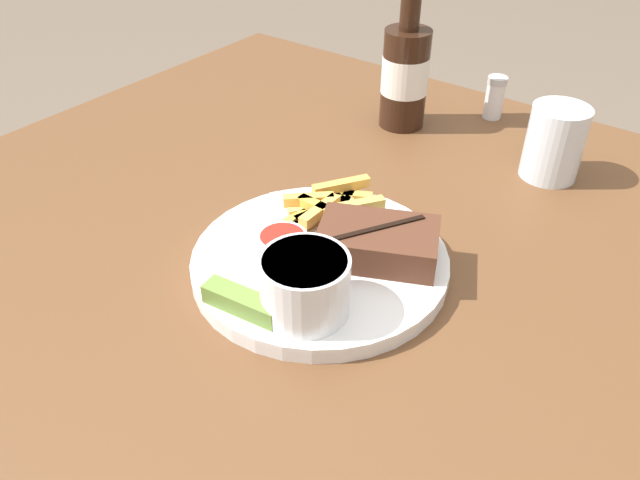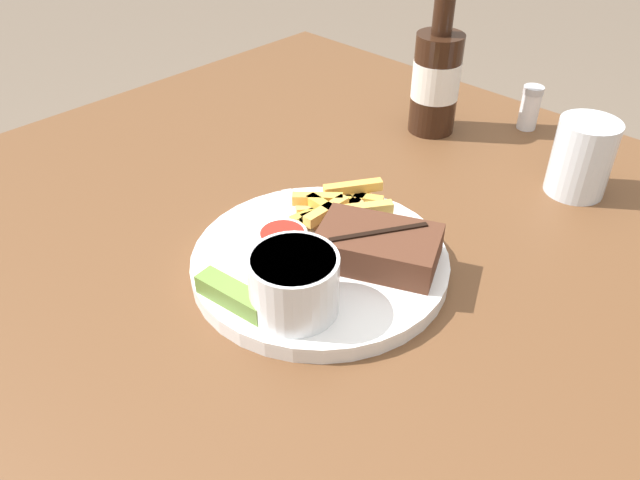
# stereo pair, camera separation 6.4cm
# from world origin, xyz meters

# --- Properties ---
(dining_table) EXTENTS (1.12, 1.07, 0.76)m
(dining_table) POSITION_xyz_m (0.00, 0.00, 0.67)
(dining_table) COLOR brown
(dining_table) RESTS_ON ground_plane
(dinner_plate) EXTENTS (0.27, 0.27, 0.02)m
(dinner_plate) POSITION_xyz_m (0.00, 0.00, 0.77)
(dinner_plate) COLOR white
(dinner_plate) RESTS_ON dining_table
(steak_portion) EXTENTS (0.14, 0.12, 0.04)m
(steak_portion) POSITION_xyz_m (0.05, 0.04, 0.79)
(steak_portion) COLOR #512D1E
(steak_portion) RESTS_ON dinner_plate
(fries_pile) EXTENTS (0.10, 0.13, 0.02)m
(fries_pile) POSITION_xyz_m (-0.04, 0.07, 0.79)
(fries_pile) COLOR gold
(fries_pile) RESTS_ON dinner_plate
(coleslaw_cup) EXTENTS (0.08, 0.08, 0.06)m
(coleslaw_cup) POSITION_xyz_m (0.04, -0.07, 0.81)
(coleslaw_cup) COLOR white
(coleslaw_cup) RESTS_ON dinner_plate
(dipping_sauce_cup) EXTENTS (0.05, 0.05, 0.03)m
(dipping_sauce_cup) POSITION_xyz_m (-0.03, -0.03, 0.79)
(dipping_sauce_cup) COLOR silver
(dipping_sauce_cup) RESTS_ON dinner_plate
(pickle_spear) EXTENTS (0.08, 0.03, 0.02)m
(pickle_spear) POSITION_xyz_m (-0.01, -0.11, 0.79)
(pickle_spear) COLOR olive
(pickle_spear) RESTS_ON dinner_plate
(fork_utensil) EXTENTS (0.12, 0.07, 0.00)m
(fork_utensil) POSITION_xyz_m (-0.06, 0.03, 0.78)
(fork_utensil) COLOR #B7B7BC
(fork_utensil) RESTS_ON dinner_plate
(knife_utensil) EXTENTS (0.07, 0.16, 0.01)m
(knife_utensil) POSITION_xyz_m (0.02, 0.02, 0.78)
(knife_utensil) COLOR #B7B7BC
(knife_utensil) RESTS_ON dinner_plate
(beer_bottle) EXTENTS (0.07, 0.07, 0.23)m
(beer_bottle) POSITION_xyz_m (-0.11, 0.35, 0.84)
(beer_bottle) COLOR black
(beer_bottle) RESTS_ON dining_table
(drinking_glass) EXTENTS (0.07, 0.07, 0.10)m
(drinking_glass) POSITION_xyz_m (0.12, 0.34, 0.81)
(drinking_glass) COLOR silver
(drinking_glass) RESTS_ON dining_table
(salt_shaker) EXTENTS (0.03, 0.03, 0.07)m
(salt_shaker) POSITION_xyz_m (-0.01, 0.45, 0.79)
(salt_shaker) COLOR white
(salt_shaker) RESTS_ON dining_table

